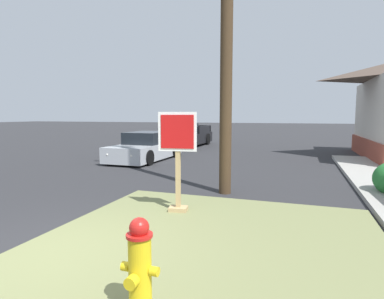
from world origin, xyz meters
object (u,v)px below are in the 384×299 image
Objects in this scene: stop_sign at (178,163)px; manhole_cover at (161,218)px; parked_sedan_silver at (146,148)px; fire_hydrant at (140,270)px; pickup_truck_black at (186,137)px.

manhole_cover is (-0.22, -0.34, -1.04)m from stop_sign.
fire_hydrant is at bearing -63.11° from parked_sedan_silver.
parked_sedan_silver is at bearing 116.89° from fire_hydrant.
pickup_truck_black is (-4.63, 13.20, -0.43)m from stop_sign.
manhole_cover is at bearing -71.97° from pickup_truck_black.
pickup_truck_black is at bearing 93.47° from parked_sedan_silver.
fire_hydrant is 0.17× the size of pickup_truck_black.
pickup_truck_black is (-4.41, 13.54, 0.61)m from manhole_cover.
fire_hydrant is 0.22× the size of parked_sedan_silver.
fire_hydrant is 17.31m from pickup_truck_black.
stop_sign is 2.83× the size of manhole_cover.
stop_sign is 1.12m from manhole_cover.
parked_sedan_silver is (-5.12, 10.10, 0.00)m from fire_hydrant.
fire_hydrant reaches higher than manhole_cover.
manhole_cover is at bearing -122.68° from stop_sign.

